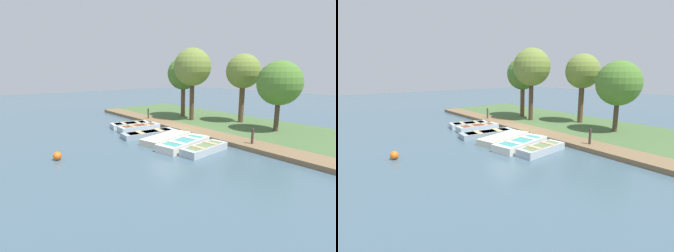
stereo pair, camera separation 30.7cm
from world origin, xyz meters
TOP-DOWN VIEW (x-y plane):
  - ground_plane at (0.00, 0.00)m, footprint 80.00×80.00m
  - shore_bank at (-5.00, 0.00)m, footprint 8.00×24.00m
  - dock_walkway at (-1.47, 0.00)m, footprint 1.57×22.81m
  - rowboat_0 at (1.03, -3.33)m, footprint 2.89×1.62m
  - rowboat_1 at (1.12, -1.98)m, footprint 2.93×1.14m
  - rowboat_2 at (1.42, -0.25)m, footprint 3.62×1.43m
  - rowboat_3 at (1.33, 1.37)m, footprint 3.50×1.95m
  - rowboat_4 at (1.38, 2.95)m, footprint 3.48×1.88m
  - rowboat_5 at (1.18, 4.28)m, footprint 2.82×1.25m
  - mooring_post_near at (-1.37, -4.51)m, footprint 0.13×0.13m
  - mooring_post_far at (-1.37, 5.31)m, footprint 0.13×0.13m
  - buoy at (7.35, 0.91)m, footprint 0.39×0.39m
  - park_tree_far_left at (-4.48, -3.77)m, footprint 2.68×2.68m
  - park_tree_left at (-3.83, -1.99)m, footprint 2.89×2.89m
  - park_tree_center at (-6.12, 1.06)m, footprint 2.52×2.52m
  - park_tree_right at (-5.33, 4.39)m, footprint 2.79×2.79m

SIDE VIEW (x-z plane):
  - ground_plane at x=0.00m, z-range 0.00..0.00m
  - shore_bank at x=-5.00m, z-range 0.00..0.20m
  - dock_walkway at x=-1.47m, z-range 0.00..0.24m
  - rowboat_2 at x=1.42m, z-range 0.00..0.33m
  - rowboat_3 at x=1.33m, z-range 0.00..0.36m
  - rowboat_0 at x=1.03m, z-range 0.00..0.37m
  - buoy at x=7.35m, z-range 0.00..0.39m
  - rowboat_5 at x=1.18m, z-range 0.00..0.39m
  - rowboat_4 at x=1.38m, z-range 0.00..0.41m
  - rowboat_1 at x=1.12m, z-range 0.00..0.42m
  - mooring_post_near at x=-1.37m, z-range 0.00..1.09m
  - mooring_post_far at x=-1.37m, z-range 0.00..1.09m
  - park_tree_right at x=-5.33m, z-range 0.93..5.61m
  - park_tree_far_left at x=-4.48m, z-range 1.20..6.37m
  - park_tree_center at x=-6.12m, z-range 1.31..6.60m
  - park_tree_left at x=-3.83m, z-range 1.40..7.20m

